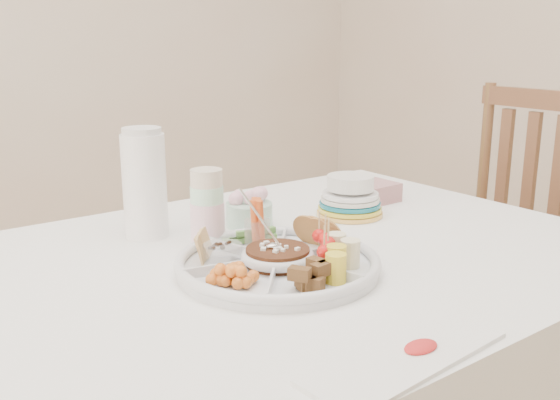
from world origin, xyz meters
TOP-DOWN VIEW (x-y plane):
  - chair at (0.95, 0.13)m, footprint 0.46×0.46m
  - party_tray at (-0.02, -0.08)m, footprint 0.45×0.45m
  - bean_dip at (-0.02, -0.08)m, footprint 0.14×0.14m
  - tortillas at (0.11, -0.04)m, footprint 0.11×0.11m
  - carrot_cucumber at (0.01, 0.05)m, footprint 0.12×0.12m
  - pita_raisins at (-0.11, 0.01)m, footprint 0.12×0.12m
  - cherries at (-0.14, -0.12)m, footprint 0.12×0.12m
  - granola_chunks at (-0.05, -0.20)m, footprint 0.11×0.11m
  - banana_tomato at (0.08, -0.16)m, footprint 0.14×0.14m
  - cup_stack at (-0.05, 0.13)m, footprint 0.09×0.09m
  - thermos at (-0.12, 0.27)m, footprint 0.12×0.12m
  - flower_bowl at (0.10, 0.20)m, footprint 0.14×0.14m
  - napkin_stack at (0.48, 0.20)m, footprint 0.15×0.13m
  - plate_stack at (0.35, 0.13)m, footprint 0.19×0.19m
  - placemat at (-0.08, -0.45)m, footprint 0.34×0.13m

SIDE VIEW (x-z plane):
  - chair at x=0.95m, z-range 0.00..1.04m
  - placemat at x=-0.08m, z-range 0.76..0.76m
  - party_tray at x=-0.02m, z-range 0.76..0.80m
  - napkin_stack at x=0.48m, z-range 0.76..0.81m
  - bean_dip at x=-0.02m, z-range 0.77..0.81m
  - cherries at x=-0.14m, z-range 0.77..0.81m
  - granola_chunks at x=-0.05m, z-range 0.77..0.82m
  - flower_bowl at x=0.10m, z-range 0.76..0.84m
  - tortillas at x=0.11m, z-range 0.77..0.83m
  - pita_raisins at x=-0.11m, z-range 0.77..0.83m
  - plate_stack at x=0.35m, z-range 0.76..0.86m
  - banana_tomato at x=0.08m, z-range 0.77..0.87m
  - carrot_cucumber at x=0.01m, z-range 0.78..0.87m
  - cup_stack at x=-0.05m, z-range 0.76..0.96m
  - thermos at x=-0.12m, z-range 0.76..1.00m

